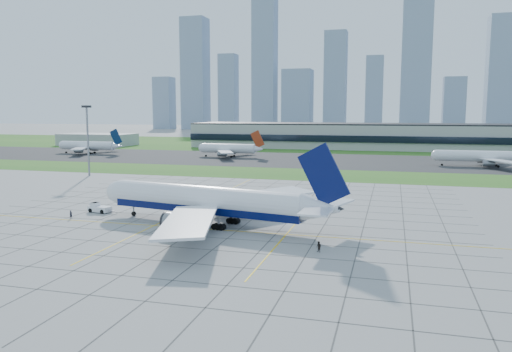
{
  "coord_description": "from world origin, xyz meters",
  "views": [
    {
      "loc": [
        37.18,
        -93.94,
        23.61
      ],
      "look_at": [
        3.53,
        28.64,
        7.0
      ],
      "focal_mm": 35.0,
      "sensor_mm": 36.0,
      "label": 1
    }
  ],
  "objects_px": {
    "crew_near": "(71,214)",
    "distant_jet_1": "(229,148)",
    "pushback_tug": "(99,208)",
    "distant_jet_2": "(490,156)",
    "airliner": "(208,202)",
    "light_mast": "(88,132)",
    "crew_far": "(319,247)",
    "distant_jet_0": "(89,146)"
  },
  "relations": [
    {
      "from": "light_mast",
      "to": "distant_jet_2",
      "type": "height_order",
      "value": "light_mast"
    },
    {
      "from": "crew_far",
      "to": "distant_jet_1",
      "type": "bearing_deg",
      "value": 152.6
    },
    {
      "from": "crew_near",
      "to": "distant_jet_1",
      "type": "relative_size",
      "value": 0.04
    },
    {
      "from": "pushback_tug",
      "to": "distant_jet_0",
      "type": "relative_size",
      "value": 0.19
    },
    {
      "from": "pushback_tug",
      "to": "distant_jet_2",
      "type": "xyz_separation_m",
      "value": [
        106.24,
        128.04,
        3.51
      ]
    },
    {
      "from": "distant_jet_0",
      "to": "distant_jet_1",
      "type": "relative_size",
      "value": 1.0
    },
    {
      "from": "airliner",
      "to": "crew_far",
      "type": "distance_m",
      "value": 29.43
    },
    {
      "from": "distant_jet_0",
      "to": "light_mast",
      "type": "bearing_deg",
      "value": -56.2
    },
    {
      "from": "crew_far",
      "to": "crew_near",
      "type": "bearing_deg",
      "value": -152.49
    },
    {
      "from": "distant_jet_0",
      "to": "distant_jet_2",
      "type": "distance_m",
      "value": 203.82
    },
    {
      "from": "light_mast",
      "to": "crew_near",
      "type": "height_order",
      "value": "light_mast"
    },
    {
      "from": "crew_near",
      "to": "distant_jet_0",
      "type": "distance_m",
      "value": 177.2
    },
    {
      "from": "pushback_tug",
      "to": "distant_jet_2",
      "type": "relative_size",
      "value": 0.17
    },
    {
      "from": "pushback_tug",
      "to": "distant_jet_1",
      "type": "height_order",
      "value": "distant_jet_1"
    },
    {
      "from": "distant_jet_2",
      "to": "distant_jet_0",
      "type": "bearing_deg",
      "value": 176.23
    },
    {
      "from": "airliner",
      "to": "distant_jet_2",
      "type": "relative_size",
      "value": 1.18
    },
    {
      "from": "airliner",
      "to": "distant_jet_1",
      "type": "bearing_deg",
      "value": 117.5
    },
    {
      "from": "light_mast",
      "to": "airliner",
      "type": "distance_m",
      "value": 95.24
    },
    {
      "from": "crew_near",
      "to": "distant_jet_0",
      "type": "xyz_separation_m",
      "value": [
        -95.24,
        149.39,
        3.55
      ]
    },
    {
      "from": "distant_jet_2",
      "to": "crew_far",
      "type": "bearing_deg",
      "value": -109.22
    },
    {
      "from": "airliner",
      "to": "crew_near",
      "type": "relative_size",
      "value": 30.32
    },
    {
      "from": "crew_far",
      "to": "distant_jet_0",
      "type": "height_order",
      "value": "distant_jet_0"
    },
    {
      "from": "light_mast",
      "to": "pushback_tug",
      "type": "height_order",
      "value": "light_mast"
    },
    {
      "from": "distant_jet_1",
      "to": "airliner",
      "type": "bearing_deg",
      "value": -73.3
    },
    {
      "from": "pushback_tug",
      "to": "distant_jet_2",
      "type": "height_order",
      "value": "distant_jet_2"
    },
    {
      "from": "distant_jet_2",
      "to": "pushback_tug",
      "type": "bearing_deg",
      "value": -129.68
    },
    {
      "from": "light_mast",
      "to": "distant_jet_0",
      "type": "relative_size",
      "value": 0.6
    },
    {
      "from": "crew_near",
      "to": "pushback_tug",
      "type": "bearing_deg",
      "value": 2.51
    },
    {
      "from": "pushback_tug",
      "to": "distant_jet_2",
      "type": "distance_m",
      "value": 166.41
    },
    {
      "from": "airliner",
      "to": "crew_far",
      "type": "relative_size",
      "value": 30.19
    },
    {
      "from": "light_mast",
      "to": "airliner",
      "type": "xyz_separation_m",
      "value": [
        70.47,
        -63.07,
        -11.29
      ]
    },
    {
      "from": "pushback_tug",
      "to": "crew_far",
      "type": "xyz_separation_m",
      "value": [
        54.7,
        -19.81,
        -0.04
      ]
    },
    {
      "from": "airliner",
      "to": "crew_near",
      "type": "distance_m",
      "value": 31.63
    },
    {
      "from": "pushback_tug",
      "to": "distant_jet_1",
      "type": "relative_size",
      "value": 0.19
    },
    {
      "from": "airliner",
      "to": "distant_jet_0",
      "type": "bearing_deg",
      "value": 141.56
    },
    {
      "from": "light_mast",
      "to": "distant_jet_0",
      "type": "bearing_deg",
      "value": 123.8
    },
    {
      "from": "airliner",
      "to": "distant_jet_2",
      "type": "bearing_deg",
      "value": 70.85
    },
    {
      "from": "distant_jet_0",
      "to": "distant_jet_1",
      "type": "height_order",
      "value": "same"
    },
    {
      "from": "crew_far",
      "to": "pushback_tug",
      "type": "bearing_deg",
      "value": -160.57
    },
    {
      "from": "crew_near",
      "to": "distant_jet_1",
      "type": "height_order",
      "value": "distant_jet_1"
    },
    {
      "from": "crew_near",
      "to": "distant_jet_1",
      "type": "xyz_separation_m",
      "value": [
        -12.82,
        149.6,
        3.55
      ]
    },
    {
      "from": "light_mast",
      "to": "distant_jet_2",
      "type": "relative_size",
      "value": 0.54
    }
  ]
}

